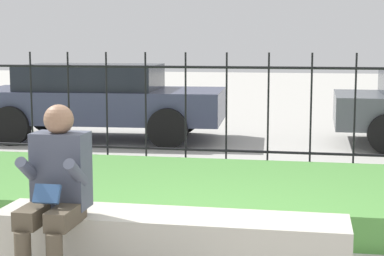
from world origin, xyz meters
name	(u,v)px	position (x,y,z in m)	size (l,w,h in m)	color
stone_bench	(170,247)	(-0.20, 0.00, 0.19)	(2.55, 0.50, 0.44)	#B7B2A3
person_seated_reader	(55,187)	(-0.94, -0.28, 0.67)	(0.42, 0.73, 1.24)	black
grass_berm	(230,195)	(0.00, 1.86, 0.15)	(10.29, 2.31, 0.30)	#4C893D
iron_fence	(247,112)	(0.00, 3.51, 0.80)	(8.29, 0.03, 1.54)	black
car_parked_left	(99,99)	(-2.80, 6.09, 0.70)	(4.24, 2.07, 1.28)	#383D56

